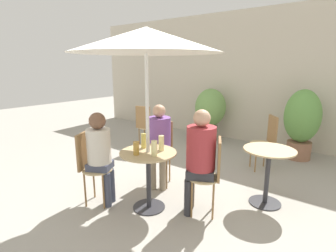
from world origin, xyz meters
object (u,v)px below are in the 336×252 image
at_px(bistro_chair_2, 90,161).
at_px(potted_plant_0, 210,110).
at_px(cafe_table_far, 268,165).
at_px(bistro_chair_4, 267,138).
at_px(bistro_chair_3, 145,123).
at_px(seated_person_0, 200,153).
at_px(beer_glass_3, 154,148).
at_px(bistro_chair_0, 212,170).
at_px(beer_glass_1, 144,141).
at_px(seated_person_2, 100,150).
at_px(beer_glass_0, 161,143).
at_px(bistro_chair_1, 161,147).
at_px(seated_person_1, 159,139).
at_px(umbrella, 146,41).
at_px(potted_plant_1, 302,121).
at_px(cafe_table_near, 148,167).
at_px(beer_glass_2, 136,148).

relative_size(bistro_chair_2, potted_plant_0, 0.76).
bearing_deg(cafe_table_far, bistro_chair_4, 107.89).
height_order(bistro_chair_3, bistro_chair_4, same).
height_order(seated_person_0, beer_glass_3, seated_person_0).
relative_size(bistro_chair_0, bistro_chair_3, 1.00).
bearing_deg(beer_glass_1, seated_person_0, 15.94).
xyz_separation_m(bistro_chair_2, bistro_chair_4, (1.46, 2.54, 0.00)).
bearing_deg(bistro_chair_4, seated_person_0, -45.81).
distance_m(seated_person_2, beer_glass_0, 0.79).
relative_size(bistro_chair_1, seated_person_1, 0.77).
xyz_separation_m(bistro_chair_2, seated_person_0, (1.25, 0.64, 0.20)).
height_order(seated_person_1, umbrella, umbrella).
bearing_deg(potted_plant_0, umbrella, -74.41).
relative_size(bistro_chair_3, bistro_chair_4, 1.00).
height_order(bistro_chair_4, seated_person_0, seated_person_0).
relative_size(bistro_chair_1, seated_person_2, 0.78).
bearing_deg(beer_glass_1, seated_person_1, 105.99).
relative_size(seated_person_1, seated_person_2, 1.02).
bearing_deg(bistro_chair_0, potted_plant_1, 144.51).
bearing_deg(bistro_chair_2, potted_plant_1, -54.19).
bearing_deg(bistro_chair_4, beer_glass_1, -63.04).
distance_m(cafe_table_near, bistro_chair_1, 0.77).
bearing_deg(seated_person_1, potted_plant_0, 76.01).
xyz_separation_m(beer_glass_0, umbrella, (-0.09, -0.14, 1.20)).
bearing_deg(seated_person_1, potted_plant_1, 34.73).
distance_m(bistro_chair_1, potted_plant_0, 2.62).
relative_size(seated_person_1, beer_glass_3, 6.73).
xyz_separation_m(seated_person_0, potted_plant_0, (-1.46, 2.96, -0.02)).
relative_size(bistro_chair_1, beer_glass_1, 5.07).
bearing_deg(beer_glass_2, bistro_chair_1, 110.17).
bearing_deg(seated_person_1, bistro_chair_1, 90.00).
xyz_separation_m(beer_glass_2, potted_plant_0, (-0.87, 3.41, -0.09)).
bearing_deg(beer_glass_1, bistro_chair_2, -141.25).
xyz_separation_m(bistro_chair_1, bistro_chair_2, (-0.34, -1.04, 0.00)).
xyz_separation_m(bistro_chair_0, beer_glass_1, (-0.84, -0.27, 0.27)).
relative_size(beer_glass_0, potted_plant_1, 0.14).
bearing_deg(bistro_chair_3, beer_glass_3, 119.31).
bearing_deg(seated_person_2, bistro_chair_1, -39.05).
distance_m(beer_glass_0, potted_plant_0, 3.26).
xyz_separation_m(bistro_chair_0, bistro_chair_2, (-1.38, -0.70, 0.00)).
relative_size(cafe_table_far, umbrella, 0.34).
distance_m(cafe_table_far, seated_person_1, 1.52).
height_order(beer_glass_1, potted_plant_1, potted_plant_1).
height_order(bistro_chair_3, potted_plant_0, potted_plant_0).
bearing_deg(beer_glass_2, potted_plant_0, 104.28).
distance_m(cafe_table_near, bistro_chair_0, 0.77).
height_order(seated_person_1, potted_plant_1, potted_plant_1).
distance_m(bistro_chair_3, beer_glass_1, 2.28).
bearing_deg(cafe_table_near, cafe_table_far, 41.46).
bearing_deg(bistro_chair_3, seated_person_1, 123.33).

